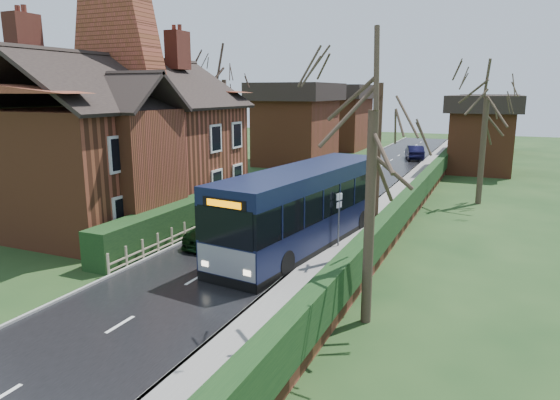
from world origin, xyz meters
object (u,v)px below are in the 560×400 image
at_px(telegraph_pole, 377,171).
at_px(brick_house, 125,138).
at_px(bus_stop_sign, 339,212).
at_px(car_green, 219,229).
at_px(bus, 304,208).
at_px(car_silver, 266,207).

bearing_deg(telegraph_pole, brick_house, 160.97).
xyz_separation_m(brick_house, telegraph_pole, (14.13, -1.29, -0.75)).
distance_m(bus_stop_sign, telegraph_pole, 2.57).
bearing_deg(car_green, brick_house, 162.56).
relative_size(bus, car_green, 2.72).
bearing_deg(car_silver, car_green, -88.90).
bearing_deg(bus_stop_sign, car_silver, 163.81).
relative_size(bus_stop_sign, telegraph_pole, 0.35).
bearing_deg(bus, car_silver, 141.68).
xyz_separation_m(brick_house, car_green, (7.13, -2.26, -3.74)).
distance_m(brick_house, telegraph_pole, 14.21).
xyz_separation_m(brick_house, car_silver, (7.23, 2.53, -3.73)).
relative_size(bus, car_silver, 3.15).
xyz_separation_m(car_silver, car_green, (-0.10, -4.79, -0.01)).
bearing_deg(brick_house, car_silver, 19.25).
bearing_deg(brick_house, telegraph_pole, -5.21).
bearing_deg(bus, brick_house, -179.20).
distance_m(car_silver, telegraph_pole, 8.43).
bearing_deg(car_silver, telegraph_pole, -26.66).
bearing_deg(car_silver, bus_stop_sign, -31.91).
bearing_deg(telegraph_pole, car_silver, 137.22).
xyz_separation_m(bus_stop_sign, telegraph_pole, (1.65, -0.25, 1.95)).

